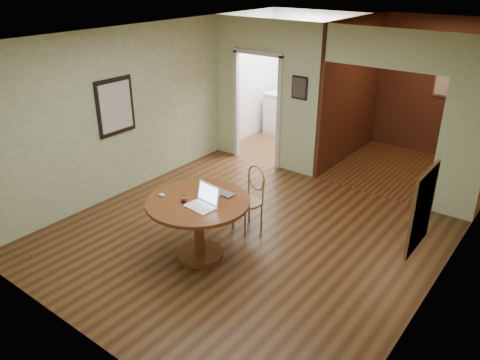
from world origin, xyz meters
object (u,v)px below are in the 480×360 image
Objects in this scene: open_laptop at (204,201)px; closed_laptop at (219,194)px; dining_table at (199,215)px; chair at (251,195)px.

closed_laptop is at bearing 103.22° from open_laptop.
dining_table is 0.38m from closed_laptop.
open_laptop is at bearing -20.55° from dining_table.
open_laptop reaches higher than closed_laptop.
closed_laptop is (0.12, 0.28, 0.23)m from dining_table.
dining_table is at bearing -112.70° from closed_laptop.
closed_laptop is at bearing -72.04° from chair.
dining_table is 1.00m from chair.
chair is at bearing 92.72° from closed_laptop.
open_laptop is (0.06, -1.05, 0.36)m from chair.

